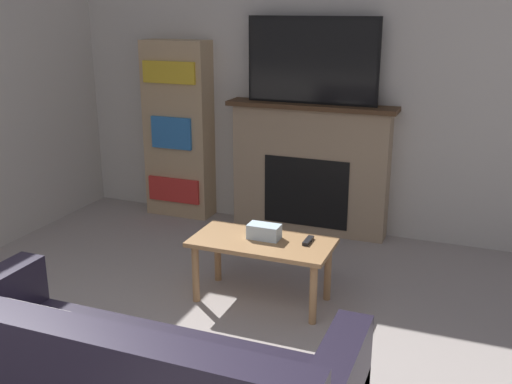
{
  "coord_description": "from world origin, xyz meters",
  "views": [
    {
      "loc": [
        1.44,
        -1.21,
        1.98
      ],
      "look_at": [
        0.02,
        2.41,
        0.76
      ],
      "focal_mm": 42.0,
      "sensor_mm": 36.0,
      "label": 1
    }
  ],
  "objects_px": {
    "tv": "(312,61)",
    "bookshelf": "(179,130)",
    "fireplace": "(309,168)",
    "coffee_table": "(262,250)"
  },
  "relations": [
    {
      "from": "coffee_table",
      "to": "tv",
      "type": "bearing_deg",
      "value": 94.03
    },
    {
      "from": "tv",
      "to": "bookshelf",
      "type": "xyz_separation_m",
      "value": [
        -1.3,
        -0.0,
        -0.69
      ]
    },
    {
      "from": "fireplace",
      "to": "tv",
      "type": "xyz_separation_m",
      "value": [
        0.0,
        -0.02,
        0.94
      ]
    },
    {
      "from": "tv",
      "to": "fireplace",
      "type": "bearing_deg",
      "value": 90.0
    },
    {
      "from": "coffee_table",
      "to": "bookshelf",
      "type": "distance_m",
      "value": 2.04
    },
    {
      "from": "bookshelf",
      "to": "fireplace",
      "type": "bearing_deg",
      "value": 1.0
    },
    {
      "from": "fireplace",
      "to": "tv",
      "type": "relative_size",
      "value": 1.31
    },
    {
      "from": "coffee_table",
      "to": "bookshelf",
      "type": "xyz_separation_m",
      "value": [
        -1.4,
        1.42,
        0.45
      ]
    },
    {
      "from": "coffee_table",
      "to": "fireplace",
      "type": "bearing_deg",
      "value": 93.98
    },
    {
      "from": "fireplace",
      "to": "coffee_table",
      "type": "distance_m",
      "value": 1.46
    }
  ]
}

